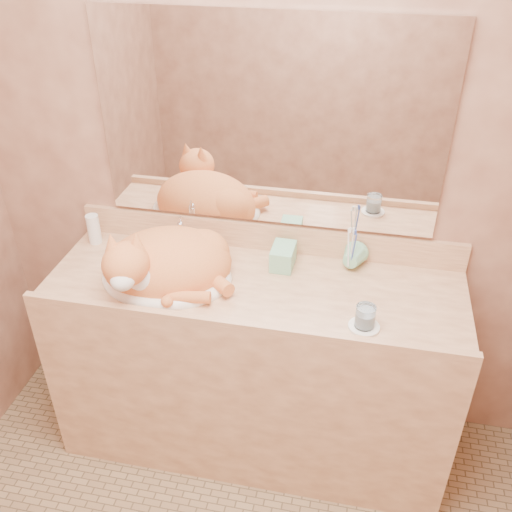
% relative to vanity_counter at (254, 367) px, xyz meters
% --- Properties ---
extents(wall_back, '(2.40, 0.02, 2.50)m').
position_rel_vanity_counter_xyz_m(wall_back, '(0.00, 0.28, 0.82)').
color(wall_back, brown).
rests_on(wall_back, ground).
extents(vanity_counter, '(1.60, 0.55, 0.85)m').
position_rel_vanity_counter_xyz_m(vanity_counter, '(0.00, 0.00, 0.00)').
color(vanity_counter, '#A16B48').
rests_on(vanity_counter, floor).
extents(mirror, '(1.30, 0.02, 0.80)m').
position_rel_vanity_counter_xyz_m(mirror, '(0.00, 0.26, 0.97)').
color(mirror, white).
rests_on(mirror, wall_back).
extents(sink_basin, '(0.51, 0.43, 0.16)m').
position_rel_vanity_counter_xyz_m(sink_basin, '(-0.34, -0.02, 0.50)').
color(sink_basin, white).
rests_on(sink_basin, vanity_counter).
extents(faucet, '(0.06, 0.11, 0.15)m').
position_rel_vanity_counter_xyz_m(faucet, '(-0.34, 0.17, 0.50)').
color(faucet, white).
rests_on(faucet, vanity_counter).
extents(cat, '(0.60, 0.54, 0.27)m').
position_rel_vanity_counter_xyz_m(cat, '(-0.34, -0.04, 0.51)').
color(cat, '#CF652F').
rests_on(cat, sink_basin).
extents(soap_dispenser, '(0.09, 0.09, 0.20)m').
position_rel_vanity_counter_xyz_m(soap_dispenser, '(0.09, 0.09, 0.52)').
color(soap_dispenser, '#7DC99E').
rests_on(soap_dispenser, vanity_counter).
extents(toothbrush_cup, '(0.12, 0.12, 0.09)m').
position_rel_vanity_counter_xyz_m(toothbrush_cup, '(0.35, 0.16, 0.47)').
color(toothbrush_cup, '#7DC99E').
rests_on(toothbrush_cup, vanity_counter).
extents(toothbrushes, '(0.03, 0.03, 0.20)m').
position_rel_vanity_counter_xyz_m(toothbrushes, '(0.35, 0.16, 0.55)').
color(toothbrushes, white).
rests_on(toothbrushes, toothbrush_cup).
extents(saucer, '(0.11, 0.11, 0.01)m').
position_rel_vanity_counter_xyz_m(saucer, '(0.42, -0.17, 0.43)').
color(saucer, white).
rests_on(saucer, vanity_counter).
extents(water_glass, '(0.07, 0.07, 0.08)m').
position_rel_vanity_counter_xyz_m(water_glass, '(0.42, -0.17, 0.48)').
color(water_glass, white).
rests_on(water_glass, saucer).
extents(lotion_bottle, '(0.05, 0.05, 0.13)m').
position_rel_vanity_counter_xyz_m(lotion_bottle, '(-0.72, 0.17, 0.49)').
color(lotion_bottle, white).
rests_on(lotion_bottle, vanity_counter).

